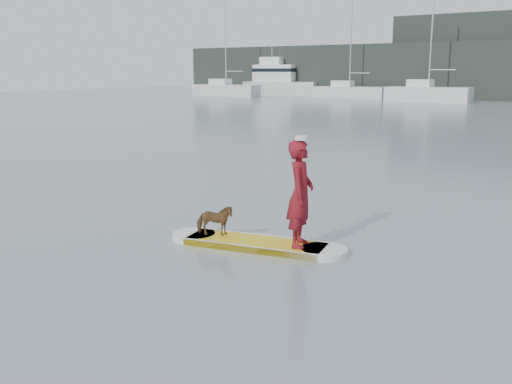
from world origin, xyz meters
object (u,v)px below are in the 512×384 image
Objects in this scene: paddleboard at (256,244)px; dog at (215,220)px; sailboat_c at (427,93)px; sailboat_a at (226,89)px; sailboat_b at (349,91)px; paddler at (300,194)px; motor_yacht_b at (279,81)px.

dog reaches higher than paddleboard.
sailboat_a is at bearing -179.07° from sailboat_c.
paddler is at bearing -73.02° from sailboat_b.
paddler is 0.16× the size of sailboat_a.
sailboat_c is (-12.11, 48.58, 0.46)m from dog.
sailboat_a reaches higher than sailboat_c.
sailboat_c is at bearing -18.59° from dog.
dog is 62.21m from motor_yacht_b.
sailboat_a is 24.03m from sailboat_c.
paddleboard is 4.82× the size of dog.
motor_yacht_b is at bearing 159.90° from sailboat_b.
motor_yacht_b is (-32.32, 53.14, 1.33)m from dog.
sailboat_a is 1.20× the size of motor_yacht_b.
paddleboard is at bearing 83.03° from paddler.
sailboat_a is 1.00× the size of sailboat_c.
sailboat_b is at bearing 101.40° from paddleboard.
motor_yacht_b reaches higher than dog.
dog is at bearing 180.00° from paddleboard.
sailboat_a reaches higher than dog.
sailboat_a is (-36.10, 47.17, 0.41)m from dog.
sailboat_c is 20.73m from motor_yacht_b.
dog is 55.25m from sailboat_b.
paddler reaches higher than dog.
sailboat_b reaches higher than sailboat_c.
sailboat_b reaches higher than paddleboard.
sailboat_a is at bearing 19.33° from paddler.
sailboat_c reaches higher than paddleboard.
paddleboard is at bearing -59.41° from sailboat_a.
sailboat_b is 1.21× the size of motor_yacht_b.
paddleboard is 0.88m from dog.
paddler reaches higher than paddleboard.
motor_yacht_b is (-20.21, 4.57, 0.87)m from sailboat_c.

